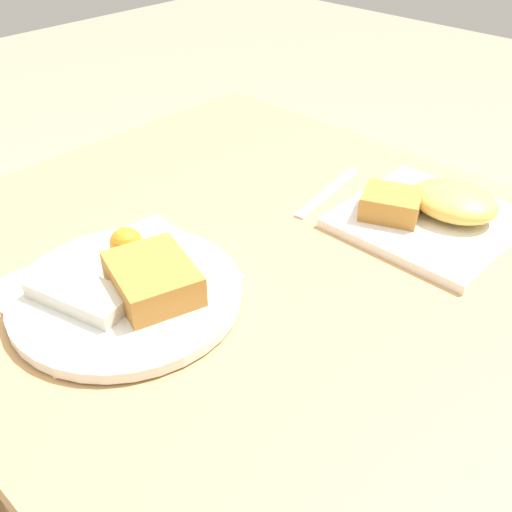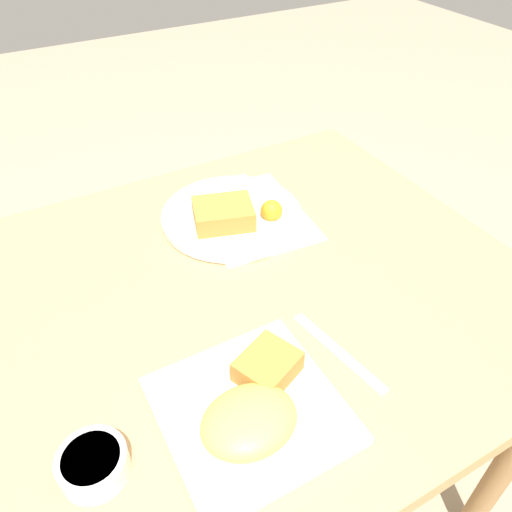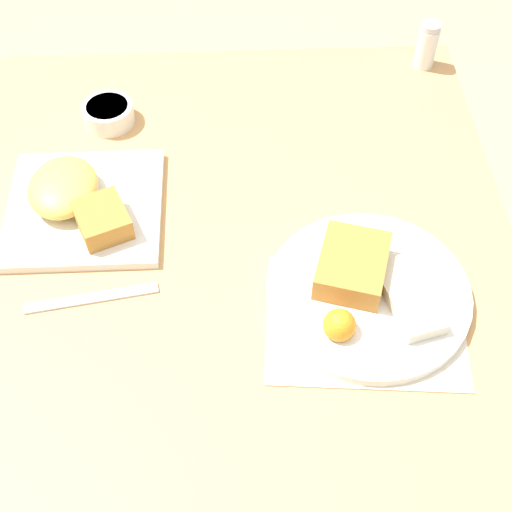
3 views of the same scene
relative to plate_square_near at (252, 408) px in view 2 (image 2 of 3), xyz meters
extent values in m
plane|color=gray|center=(0.10, 0.23, -0.77)|extent=(8.00, 8.00, 0.00)
cube|color=tan|center=(0.10, 0.23, -0.04)|extent=(1.00, 0.84, 0.04)
cylinder|color=#9F7649|center=(0.54, -0.13, -0.41)|extent=(0.05, 0.05, 0.71)
cylinder|color=#9F7649|center=(-0.34, 0.59, -0.41)|extent=(0.05, 0.05, 0.71)
cylinder|color=#9F7649|center=(0.54, 0.59, -0.41)|extent=(0.05, 0.05, 0.71)
cube|color=beige|center=(0.22, 0.41, -0.02)|extent=(0.23, 0.28, 0.00)
cube|color=white|center=(0.00, 0.01, -0.01)|extent=(0.23, 0.23, 0.01)
ellipsoid|color=#E5BC51|center=(-0.02, -0.02, 0.01)|extent=(0.13, 0.10, 0.04)
cube|color=#B77A33|center=(0.05, 0.04, 0.01)|extent=(0.10, 0.10, 0.04)
cylinder|color=white|center=(0.18, 0.42, -0.01)|extent=(0.28, 0.28, 0.01)
cube|color=#B77A33|center=(0.15, 0.39, 0.02)|extent=(0.13, 0.12, 0.04)
cube|color=beige|center=(0.20, 0.47, 0.01)|extent=(0.14, 0.09, 0.02)
sphere|color=orange|center=(0.24, 0.37, 0.01)|extent=(0.04, 0.04, 0.04)
cylinder|color=white|center=(-0.20, 0.03, 0.00)|extent=(0.09, 0.09, 0.03)
cylinder|color=#D1B775|center=(-0.20, 0.03, 0.01)|extent=(0.07, 0.07, 0.00)
cube|color=silver|center=(0.17, 0.03, -0.02)|extent=(0.05, 0.19, 0.00)
camera|label=1|loc=(-0.33, 0.72, 0.45)|focal=42.00mm
camera|label=2|loc=(-0.18, -0.33, 0.58)|focal=35.00mm
camera|label=3|loc=(0.74, 0.24, 0.79)|focal=50.00mm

